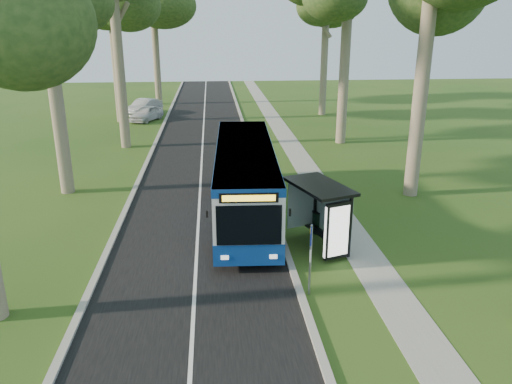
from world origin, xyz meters
TOP-DOWN VIEW (x-y plane):
  - ground at (0.00, 0.00)m, footprint 120.00×120.00m
  - road at (-3.50, 10.00)m, footprint 7.00×100.00m
  - kerb_east at (0.00, 10.00)m, footprint 0.25×100.00m
  - kerb_west at (-7.00, 10.00)m, footprint 0.25×100.00m
  - centre_line at (-3.50, 10.00)m, footprint 0.12×100.00m
  - footpath at (3.00, 10.00)m, footprint 1.50×100.00m
  - bus at (-1.31, 4.03)m, footprint 3.10×12.30m
  - bus_stop_sign at (0.30, -3.54)m, footprint 0.13×0.35m
  - bus_shelter at (1.45, -0.35)m, footprint 2.57×3.44m
  - litter_bin at (1.65, 1.49)m, footprint 0.57×0.57m
  - car_white at (-8.69, 28.15)m, footprint 3.09×4.30m
  - car_silver at (-9.31, 31.35)m, footprint 3.35×4.82m
  - tree_east_d at (8.00, 30.00)m, footprint 5.20×5.20m

SIDE VIEW (x-z plane):
  - ground at x=0.00m, z-range 0.00..0.00m
  - road at x=-3.50m, z-range 0.00..0.02m
  - footpath at x=3.00m, z-range 0.00..0.02m
  - centre_line at x=-3.50m, z-range 0.02..0.02m
  - kerb_east at x=0.00m, z-range 0.00..0.12m
  - kerb_west at x=-7.00m, z-range 0.00..0.12m
  - litter_bin at x=1.65m, z-range 0.01..1.00m
  - car_white at x=-8.69m, z-range 0.00..1.36m
  - car_silver at x=-9.31m, z-range 0.00..1.51m
  - bus_stop_sign at x=0.30m, z-range 0.31..2.80m
  - bus at x=-1.31m, z-range 0.06..3.29m
  - bus_shelter at x=1.45m, z-range 0.54..3.18m
  - tree_east_d at x=8.00m, z-range 3.42..17.62m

